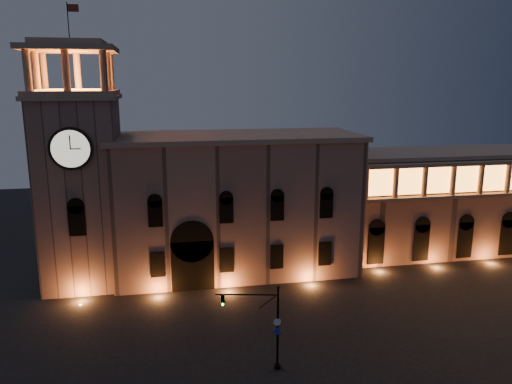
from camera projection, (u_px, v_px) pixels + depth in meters
ground at (295, 355)px, 44.69m from camera, size 160.00×160.00×0.00m
government_building at (235, 204)px, 63.43m from camera, size 30.80×12.80×17.60m
clock_tower at (81, 182)px, 58.38m from camera, size 9.80×9.80×32.40m
colonnade_wing at (467, 199)px, 71.79m from camera, size 40.60×11.50×14.50m
traffic_light at (267, 326)px, 41.84m from camera, size 5.40×1.40×7.53m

